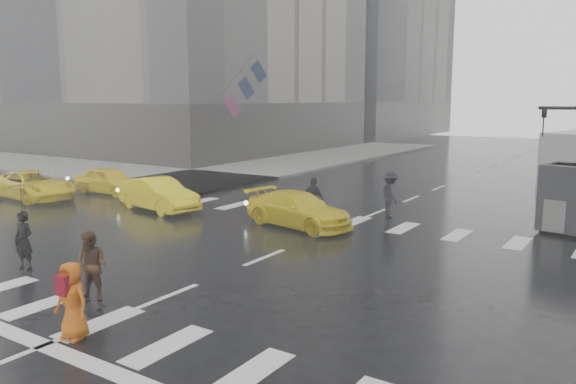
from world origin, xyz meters
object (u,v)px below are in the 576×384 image
Objects in this scene: pedestrian_orange at (72,300)px; taxi_mid at (159,194)px; taxi_front at (109,181)px; pedestrian_brown at (91,266)px.

taxi_mid is at bearing 121.94° from pedestrian_orange.
taxi_front is (-13.46, 11.89, -0.13)m from pedestrian_orange.
pedestrian_orange is at bearing -130.41° from taxi_mid.
taxi_front is at bearing 82.93° from taxi_mid.
taxi_front is at bearing 131.65° from pedestrian_orange.
pedestrian_brown is 0.42× the size of taxi_front.
taxi_front is 0.93× the size of taxi_mid.
taxi_mid is (5.25, -1.69, 0.02)m from taxi_front.
pedestrian_orange reaches higher than taxi_front.
pedestrian_orange is 13.10m from taxi_mid.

